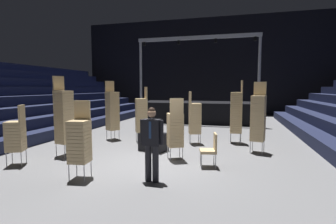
{
  "coord_description": "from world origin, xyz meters",
  "views": [
    {
      "loc": [
        2.34,
        -7.13,
        2.19
      ],
      "look_at": [
        0.19,
        0.94,
        1.4
      ],
      "focal_mm": 27.52,
      "sensor_mm": 36.0,
      "label": 1
    }
  ],
  "objects_px": {
    "chair_stack_rear_centre": "(195,118)",
    "loose_chair_near_man": "(211,148)",
    "chair_stack_front_right": "(79,140)",
    "chair_stack_rear_right": "(64,116)",
    "man_with_tie": "(152,140)",
    "stage_riser": "(199,111)",
    "chair_stack_mid_right": "(175,129)",
    "chair_stack_mid_centre": "(112,110)",
    "chair_stack_front_left": "(16,135)",
    "chair_stack_mid_left": "(236,112)",
    "chair_stack_rear_left": "(258,117)",
    "chair_stack_aisle_left": "(142,115)",
    "equipment_road_case": "(153,142)"
  },
  "relations": [
    {
      "from": "chair_stack_mid_right",
      "to": "man_with_tie",
      "type": "bearing_deg",
      "value": -119.27
    },
    {
      "from": "equipment_road_case",
      "to": "stage_riser",
      "type": "bearing_deg",
      "value": 87.01
    },
    {
      "from": "chair_stack_rear_centre",
      "to": "loose_chair_near_man",
      "type": "height_order",
      "value": "chair_stack_rear_centre"
    },
    {
      "from": "chair_stack_mid_centre",
      "to": "equipment_road_case",
      "type": "xyz_separation_m",
      "value": [
        2.29,
        -1.44,
        -0.93
      ]
    },
    {
      "from": "chair_stack_mid_left",
      "to": "chair_stack_rear_left",
      "type": "xyz_separation_m",
      "value": [
        0.71,
        -1.39,
        -0.04
      ]
    },
    {
      "from": "stage_riser",
      "to": "chair_stack_front_left",
      "type": "xyz_separation_m",
      "value": [
        -3.66,
        -10.71,
        0.16
      ]
    },
    {
      "from": "chair_stack_rear_left",
      "to": "chair_stack_aisle_left",
      "type": "xyz_separation_m",
      "value": [
        -4.4,
        0.62,
        -0.08
      ]
    },
    {
      "from": "chair_stack_rear_left",
      "to": "chair_stack_front_right",
      "type": "bearing_deg",
      "value": 54.88
    },
    {
      "from": "stage_riser",
      "to": "chair_stack_rear_centre",
      "type": "bearing_deg",
      "value": -83.32
    },
    {
      "from": "chair_stack_front_left",
      "to": "loose_chair_near_man",
      "type": "bearing_deg",
      "value": -102.11
    },
    {
      "from": "stage_riser",
      "to": "chair_stack_mid_right",
      "type": "bearing_deg",
      "value": -86.45
    },
    {
      "from": "chair_stack_mid_right",
      "to": "chair_stack_aisle_left",
      "type": "height_order",
      "value": "chair_stack_aisle_left"
    },
    {
      "from": "chair_stack_mid_centre",
      "to": "equipment_road_case",
      "type": "bearing_deg",
      "value": 91.73
    },
    {
      "from": "chair_stack_mid_left",
      "to": "chair_stack_rear_centre",
      "type": "bearing_deg",
      "value": 106.81
    },
    {
      "from": "man_with_tie",
      "to": "chair_stack_rear_centre",
      "type": "xyz_separation_m",
      "value": [
        0.31,
        4.33,
        0.04
      ]
    },
    {
      "from": "chair_stack_rear_left",
      "to": "equipment_road_case",
      "type": "relative_size",
      "value": 2.66
    },
    {
      "from": "chair_stack_mid_centre",
      "to": "loose_chair_near_man",
      "type": "bearing_deg",
      "value": 91.48
    },
    {
      "from": "chair_stack_front_right",
      "to": "chair_stack_rear_right",
      "type": "xyz_separation_m",
      "value": [
        -1.73,
        1.74,
        0.34
      ]
    },
    {
      "from": "man_with_tie",
      "to": "loose_chair_near_man",
      "type": "relative_size",
      "value": 1.85
    },
    {
      "from": "chair_stack_aisle_left",
      "to": "equipment_road_case",
      "type": "distance_m",
      "value": 1.78
    },
    {
      "from": "chair_stack_rear_right",
      "to": "loose_chair_near_man",
      "type": "xyz_separation_m",
      "value": [
        4.67,
        -0.01,
        -0.75
      ]
    },
    {
      "from": "chair_stack_front_right",
      "to": "chair_stack_rear_right",
      "type": "distance_m",
      "value": 2.48
    },
    {
      "from": "chair_stack_front_left",
      "to": "chair_stack_mid_right",
      "type": "height_order",
      "value": "chair_stack_mid_right"
    },
    {
      "from": "chair_stack_mid_left",
      "to": "chair_stack_aisle_left",
      "type": "height_order",
      "value": "chair_stack_mid_left"
    },
    {
      "from": "man_with_tie",
      "to": "chair_stack_rear_centre",
      "type": "height_order",
      "value": "chair_stack_rear_centre"
    },
    {
      "from": "chair_stack_front_left",
      "to": "chair_stack_rear_centre",
      "type": "distance_m",
      "value": 6.03
    },
    {
      "from": "chair_stack_rear_left",
      "to": "man_with_tie",
      "type": "bearing_deg",
      "value": 67.36
    },
    {
      "from": "stage_riser",
      "to": "equipment_road_case",
      "type": "distance_m",
      "value": 8.16
    },
    {
      "from": "chair_stack_rear_centre",
      "to": "man_with_tie",
      "type": "bearing_deg",
      "value": -22.26
    },
    {
      "from": "chair_stack_mid_left",
      "to": "equipment_road_case",
      "type": "xyz_separation_m",
      "value": [
        -2.76,
        -2.07,
        -0.93
      ]
    },
    {
      "from": "man_with_tie",
      "to": "chair_stack_front_right",
      "type": "height_order",
      "value": "chair_stack_front_right"
    },
    {
      "from": "stage_riser",
      "to": "chair_stack_mid_right",
      "type": "distance_m",
      "value": 9.02
    },
    {
      "from": "chair_stack_aisle_left",
      "to": "chair_stack_rear_centre",
      "type": "bearing_deg",
      "value": -113.83
    },
    {
      "from": "chair_stack_mid_centre",
      "to": "chair_stack_rear_right",
      "type": "xyz_separation_m",
      "value": [
        -0.28,
        -2.79,
        0.04
      ]
    },
    {
      "from": "chair_stack_front_right",
      "to": "chair_stack_rear_right",
      "type": "relative_size",
      "value": 0.73
    },
    {
      "from": "equipment_road_case",
      "to": "loose_chair_near_man",
      "type": "bearing_deg",
      "value": -32.72
    },
    {
      "from": "chair_stack_mid_centre",
      "to": "loose_chair_near_man",
      "type": "xyz_separation_m",
      "value": [
        4.4,
        -2.8,
        -0.7
      ]
    },
    {
      "from": "chair_stack_rear_right",
      "to": "chair_stack_aisle_left",
      "type": "height_order",
      "value": "chair_stack_rear_right"
    },
    {
      "from": "chair_stack_front_left",
      "to": "chair_stack_aisle_left",
      "type": "bearing_deg",
      "value": -55.93
    },
    {
      "from": "chair_stack_rear_right",
      "to": "man_with_tie",
      "type": "bearing_deg",
      "value": 79.36
    },
    {
      "from": "chair_stack_mid_centre",
      "to": "chair_stack_rear_centre",
      "type": "xyz_separation_m",
      "value": [
        3.5,
        0.06,
        -0.21
      ]
    },
    {
      "from": "chair_stack_rear_left",
      "to": "chair_stack_aisle_left",
      "type": "height_order",
      "value": "chair_stack_rear_left"
    },
    {
      "from": "chair_stack_rear_left",
      "to": "chair_stack_rear_right",
      "type": "xyz_separation_m",
      "value": [
        -6.05,
        -2.01,
        0.08
      ]
    },
    {
      "from": "chair_stack_rear_left",
      "to": "chair_stack_mid_right",
      "type": "bearing_deg",
      "value": 45.46
    },
    {
      "from": "chair_stack_mid_left",
      "to": "chair_stack_rear_right",
      "type": "xyz_separation_m",
      "value": [
        -5.33,
        -3.41,
        0.04
      ]
    },
    {
      "from": "man_with_tie",
      "to": "chair_stack_mid_left",
      "type": "distance_m",
      "value": 5.24
    },
    {
      "from": "chair_stack_front_left",
      "to": "chair_stack_rear_centre",
      "type": "bearing_deg",
      "value": -72.44
    },
    {
      "from": "chair_stack_front_left",
      "to": "chair_stack_mid_left",
      "type": "height_order",
      "value": "chair_stack_mid_left"
    },
    {
      "from": "chair_stack_mid_right",
      "to": "equipment_road_case",
      "type": "xyz_separation_m",
      "value": [
        -0.98,
        0.86,
        -0.63
      ]
    },
    {
      "from": "chair_stack_mid_right",
      "to": "chair_stack_mid_left",
      "type": "bearing_deg",
      "value": 32.15
    }
  ]
}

